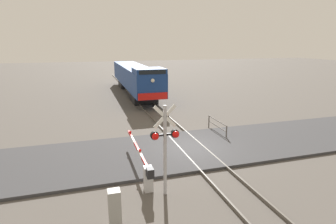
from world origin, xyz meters
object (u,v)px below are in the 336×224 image
object	(u,v)px
crossing_signal	(165,141)
guard_railing	(217,125)
locomotive	(135,77)
utility_cabinet	(115,209)
crossing_gate	(145,167)

from	to	relation	value
crossing_signal	guard_railing	world-z (taller)	crossing_signal
locomotive	utility_cabinet	size ratio (longest dim) A/B	13.32
crossing_gate	utility_cabinet	xyz separation A→B (m)	(-1.62, -2.75, -0.05)
crossing_signal	crossing_gate	size ratio (longest dim) A/B	0.67
locomotive	crossing_signal	world-z (taller)	crossing_signal
locomotive	crossing_signal	size ratio (longest dim) A/B	4.94
crossing_gate	utility_cabinet	bearing A→B (deg)	-120.45
utility_cabinet	crossing_gate	bearing A→B (deg)	59.55
utility_cabinet	locomotive	bearing A→B (deg)	78.24
locomotive	utility_cabinet	xyz separation A→B (m)	(-5.13, -24.66, -1.34)
locomotive	guard_railing	xyz separation A→B (m)	(2.78, -16.58, -1.43)
crossing_signal	utility_cabinet	bearing A→B (deg)	-144.92
crossing_signal	utility_cabinet	xyz separation A→B (m)	(-2.24, -1.57, -1.65)
crossing_signal	crossing_gate	world-z (taller)	crossing_signal
utility_cabinet	guard_railing	distance (m)	11.31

